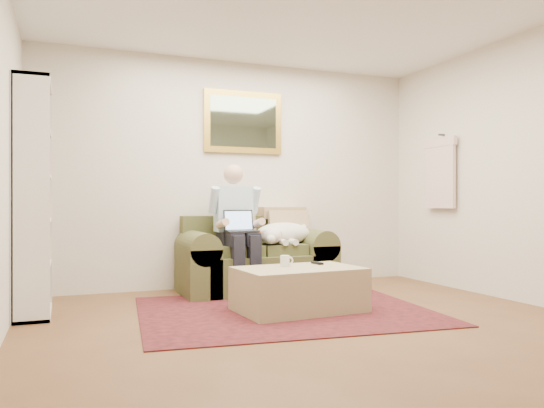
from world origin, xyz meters
TOP-DOWN VIEW (x-y plane):
  - room_shell at (0.00, 0.35)m, footprint 4.51×5.00m
  - rug at (-0.04, 0.95)m, footprint 2.69×2.24m
  - sofa at (0.09, 2.05)m, footprint 1.63×0.83m
  - seated_man at (-0.16, 1.90)m, footprint 0.54×0.77m
  - laptop at (-0.16, 1.84)m, footprint 0.32×0.25m
  - sleeping_dog at (0.38, 1.97)m, footprint 0.67×0.42m
  - ottoman at (0.08, 0.88)m, footprint 1.12×0.76m
  - coffee_mug at (-0.01, 1.00)m, footprint 0.08×0.08m
  - tv_remote at (0.34, 1.06)m, footprint 0.06×0.15m
  - bookshelf at (-2.10, 1.60)m, footprint 0.28×0.80m
  - wall_mirror at (0.09, 2.47)m, footprint 0.94×0.04m
  - hanging_shirt at (2.19, 1.60)m, footprint 0.06×0.52m

SIDE VIEW (x-z plane):
  - rug at x=-0.04m, z-range 0.00..0.01m
  - ottoman at x=0.08m, z-range 0.00..0.39m
  - sofa at x=0.09m, z-range -0.21..0.77m
  - tv_remote at x=0.34m, z-range 0.39..0.41m
  - coffee_mug at x=-0.01m, z-range 0.39..0.49m
  - sleeping_dog at x=0.38m, z-range 0.50..0.75m
  - seated_man at x=-0.16m, z-range 0.00..1.37m
  - laptop at x=-0.16m, z-range 0.61..0.84m
  - bookshelf at x=-2.10m, z-range 0.00..2.00m
  - room_shell at x=0.00m, z-range 0.00..2.61m
  - hanging_shirt at x=2.19m, z-range 0.90..1.80m
  - wall_mirror at x=0.09m, z-range 1.54..2.26m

